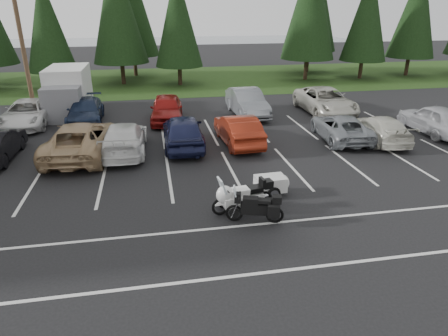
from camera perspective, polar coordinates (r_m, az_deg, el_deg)
The scene contains 28 objects.
ground at distance 16.17m, azimuth 0.16°, elevation -2.04°, with size 120.00×120.00×0.00m, color black.
grass_strip at distance 39.14m, azimuth -6.55°, elevation 12.37°, with size 80.00×16.00×0.01m, color #1C3711.
lake_water at distance 70.12m, azimuth -5.23°, elevation 16.77°, with size 70.00×50.00×0.02m, color slate.
utility_pole at distance 27.52m, azimuth -26.94°, elevation 15.93°, with size 1.60×0.26×9.00m.
box_truck at distance 27.97m, azimuth -21.55°, elevation 10.04°, with size 2.40×5.60×2.90m, color silver, non-canonical shape.
stall_markings at distance 17.98m, azimuth -1.03°, elevation 0.56°, with size 32.00×16.00×0.01m, color silver.
conifer_3 at distance 36.73m, azimuth -24.05°, elevation 18.34°, with size 3.87×3.87×9.02m.
conifer_4 at distance 37.44m, azimuth -15.09°, elevation 21.41°, with size 4.80×4.80×11.17m.
conifer_5 at distance 36.19m, azimuth -6.64°, elevation 20.53°, with size 4.14×4.14×9.63m.
conifer_6 at distance 39.43m, azimuth 12.28°, elevation 21.92°, with size 4.93×4.93×11.48m.
conifer_7 at distance 41.55m, azimuth 19.82°, elevation 19.92°, with size 4.27×4.27×9.94m.
conifer_8 at distance 45.14m, azimuth 25.80°, elevation 19.64°, with size 4.53×4.53×10.56m.
conifer_back_b at distance 41.99m, azimuth -13.26°, elevation 21.92°, with size 4.97×4.97×11.58m.
car_near_2 at distance 19.96m, azimuth -19.78°, elevation 3.90°, with size 2.68×5.81×1.62m, color tan.
car_near_3 at distance 19.77m, azimuth -14.08°, elevation 4.16°, with size 2.05×5.05×1.46m, color white.
car_near_4 at distance 20.08m, azimuth -5.86°, elevation 5.29°, with size 1.95×4.86×1.66m, color #1A1E41.
car_near_5 at distance 20.48m, azimuth 2.03°, elevation 5.52°, with size 1.60×4.59×1.51m, color maroon.
car_near_6 at distance 22.04m, azimuth 16.33°, elevation 5.59°, with size 2.19×4.76×1.32m, color gray.
car_near_7 at distance 22.45m, azimuth 21.35°, elevation 5.25°, with size 1.86×4.57×1.33m, color beige.
car_near_8 at distance 25.04m, azimuth 27.92°, elevation 6.18°, with size 1.91×4.76×1.62m, color #B3B4B8.
car_far_0 at distance 26.37m, azimuth -26.26°, elevation 7.02°, with size 2.44×5.29×1.47m, color white.
car_far_1 at distance 25.75m, azimuth -19.18°, elevation 7.69°, with size 1.97×4.84×1.40m, color #18243C.
car_far_2 at distance 24.82m, azimuth -8.19°, elevation 8.40°, with size 1.88×4.67×1.59m, color maroon.
car_far_3 at distance 26.05m, azimuth 3.31°, elevation 9.34°, with size 1.77×5.08×1.67m, color slate.
car_far_4 at distance 27.34m, azimuth 14.28°, elevation 9.27°, with size 2.69×5.84×1.62m, color beige.
touring_motorcycle at distance 13.69m, azimuth 2.71°, elevation -3.62°, with size 2.48×0.76×1.37m, color white, non-canonical shape.
cargo_trailer at distance 15.09m, azimuth 6.62°, elevation -2.50°, with size 1.61×0.91×0.75m, color silver, non-canonical shape.
adventure_motorcycle at distance 13.06m, azimuth 4.41°, elevation -5.23°, with size 2.11×0.73×1.28m, color black, non-canonical shape.
Camera 1 is at (-2.75, -14.47, 6.67)m, focal length 32.00 mm.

